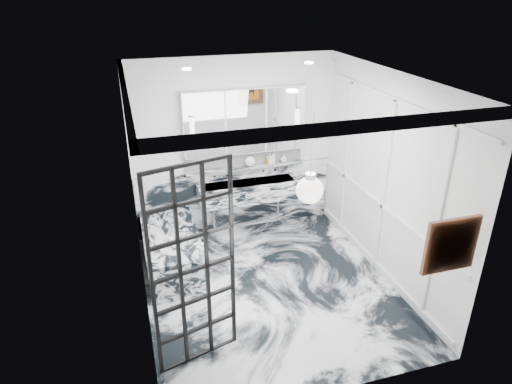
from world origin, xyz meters
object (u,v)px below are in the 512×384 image
object	(u,v)px
mirror_cabinet	(245,121)
trough_sink	(248,191)
crittall_door	(194,270)
bathtub	(172,250)

from	to	relation	value
mirror_cabinet	trough_sink	bearing A→B (deg)	-90.00
crittall_door	mirror_cabinet	bearing A→B (deg)	48.83
mirror_cabinet	bathtub	distance (m)	2.20
mirror_cabinet	bathtub	bearing A→B (deg)	-147.94
mirror_cabinet	bathtub	size ratio (longest dim) A/B	1.15
trough_sink	mirror_cabinet	world-z (taller)	mirror_cabinet
crittall_door	trough_sink	world-z (taller)	crittall_door
trough_sink	bathtub	size ratio (longest dim) A/B	0.97
crittall_door	trough_sink	bearing A→B (deg)	47.32
crittall_door	bathtub	bearing A→B (deg)	76.16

